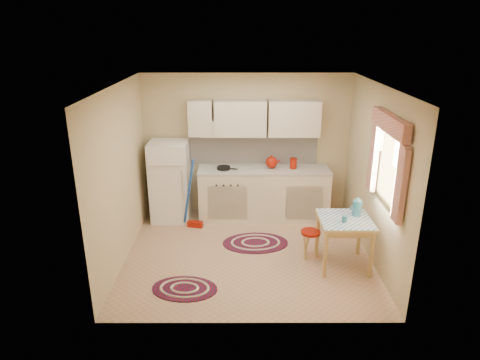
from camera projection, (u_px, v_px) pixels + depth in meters
name	position (u px, v px, depth m)	size (l,w,h in m)	color
room_shell	(259.00, 147.00, 6.14)	(3.64, 3.60, 2.52)	tan
fridge	(170.00, 181.00, 7.39)	(0.65, 0.60, 1.40)	white
broom	(194.00, 194.00, 7.10)	(0.28, 0.12, 1.20)	#1C4DB0
base_cabinets	(263.00, 194.00, 7.53)	(2.25, 0.60, 0.88)	silver
countertop	(264.00, 169.00, 7.37)	(2.27, 0.62, 0.04)	#B7B5AE
frying_pan	(224.00, 168.00, 7.31)	(0.23, 0.23, 0.05)	black
red_kettle	(271.00, 162.00, 7.33)	(0.22, 0.20, 0.22)	#981305
red_canister	(293.00, 164.00, 7.34)	(0.11, 0.11, 0.16)	#981305
table	(343.00, 242.00, 6.03)	(0.72, 0.72, 0.72)	tan
stool	(310.00, 244.00, 6.29)	(0.29, 0.29, 0.42)	#981305
coffee_pot	(357.00, 206.00, 5.97)	(0.15, 0.13, 0.30)	teal
mug	(345.00, 219.00, 5.80)	(0.07, 0.07, 0.10)	teal
rug_center	(255.00, 243.00, 6.75)	(1.04, 0.69, 0.02)	maroon
rug_left	(185.00, 289.00, 5.58)	(0.87, 0.58, 0.02)	maroon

